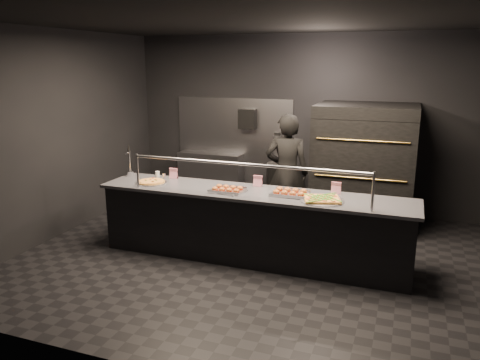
# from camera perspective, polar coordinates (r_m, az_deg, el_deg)

# --- Properties ---
(room) EXTENTS (6.04, 6.00, 3.00)m
(room) POSITION_cam_1_polar(r_m,az_deg,el_deg) (5.91, 1.53, 4.10)
(room) COLOR black
(room) RESTS_ON ground
(service_counter) EXTENTS (4.10, 0.78, 1.37)m
(service_counter) POSITION_cam_1_polar(r_m,az_deg,el_deg) (6.12, 1.53, -5.53)
(service_counter) COLOR black
(service_counter) RESTS_ON ground
(pizza_oven) EXTENTS (1.50, 1.23, 1.91)m
(pizza_oven) POSITION_cam_1_polar(r_m,az_deg,el_deg) (7.56, 14.88, 1.77)
(pizza_oven) COLOR black
(pizza_oven) RESTS_ON ground
(prep_shelf) EXTENTS (1.20, 0.35, 0.90)m
(prep_shelf) POSITION_cam_1_polar(r_m,az_deg,el_deg) (8.76, -3.57, 0.43)
(prep_shelf) COLOR #99999E
(prep_shelf) RESTS_ON ground
(towel_dispenser) EXTENTS (0.30, 0.20, 0.35)m
(towel_dispenser) POSITION_cam_1_polar(r_m,az_deg,el_deg) (8.38, 0.94, 7.47)
(towel_dispenser) COLOR black
(towel_dispenser) RESTS_ON room
(fire_extinguisher) EXTENTS (0.14, 0.14, 0.51)m
(fire_extinguisher) POSITION_cam_1_polar(r_m,az_deg,el_deg) (8.30, 4.55, 3.94)
(fire_extinguisher) COLOR #B2B2B7
(fire_extinguisher) RESTS_ON room
(beer_tap) EXTENTS (0.13, 0.18, 0.49)m
(beer_tap) POSITION_cam_1_polar(r_m,az_deg,el_deg) (6.97, -13.29, 1.62)
(beer_tap) COLOR silver
(beer_tap) RESTS_ON service_counter
(round_pizza) EXTENTS (0.43, 0.43, 0.03)m
(round_pizza) POSITION_cam_1_polar(r_m,az_deg,el_deg) (6.52, -10.77, -0.22)
(round_pizza) COLOR silver
(round_pizza) RESTS_ON service_counter
(slider_tray_a) EXTENTS (0.49, 0.42, 0.07)m
(slider_tray_a) POSITION_cam_1_polar(r_m,az_deg,el_deg) (5.99, -1.53, -1.16)
(slider_tray_a) COLOR silver
(slider_tray_a) RESTS_ON service_counter
(slider_tray_b) EXTENTS (0.47, 0.35, 0.07)m
(slider_tray_b) POSITION_cam_1_polar(r_m,az_deg,el_deg) (5.87, 6.11, -1.54)
(slider_tray_b) COLOR silver
(slider_tray_b) RESTS_ON service_counter
(square_pizza) EXTENTS (0.53, 0.53, 0.05)m
(square_pizza) POSITION_cam_1_polar(r_m,az_deg,el_deg) (5.67, 9.95, -2.33)
(square_pizza) COLOR silver
(square_pizza) RESTS_ON service_counter
(condiment_jar) EXTENTS (0.16, 0.06, 0.10)m
(condiment_jar) POSITION_cam_1_polar(r_m,az_deg,el_deg) (6.74, -9.79, 0.57)
(condiment_jar) COLOR silver
(condiment_jar) RESTS_ON service_counter
(tent_cards) EXTENTS (2.42, 0.04, 0.15)m
(tent_cards) POSITION_cam_1_polar(r_m,az_deg,el_deg) (6.25, 1.54, -0.03)
(tent_cards) COLOR white
(tent_cards) RESTS_ON service_counter
(trash_bin) EXTENTS (0.50, 0.50, 0.84)m
(trash_bin) POSITION_cam_1_polar(r_m,az_deg,el_deg) (8.16, 4.99, -0.86)
(trash_bin) COLOR black
(trash_bin) RESTS_ON ground
(worker) EXTENTS (0.72, 0.53, 1.80)m
(worker) POSITION_cam_1_polar(r_m,az_deg,el_deg) (7.12, 5.73, 0.88)
(worker) COLOR black
(worker) RESTS_ON ground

